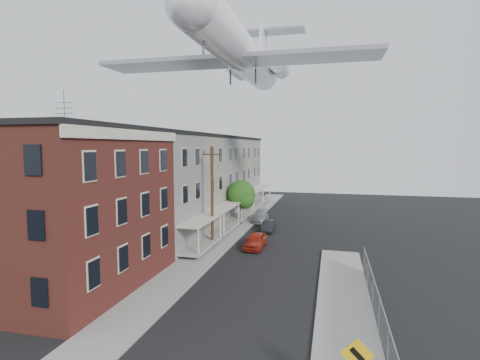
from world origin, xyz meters
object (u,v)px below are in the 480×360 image
Objects in this scene: street_tree at (242,195)px; car_near at (255,241)px; utility_pole at (212,195)px; car_mid at (268,226)px; airplane at (242,54)px; car_far at (260,217)px.

street_tree reaches higher than car_near.
car_mid is (3.80, 7.41, -4.10)m from utility_pole.
utility_pole is 1.73× the size of street_tree.
car_near is at bearing -69.49° from street_tree.
utility_pole is 2.59× the size of car_mid.
car_mid is at bearing 90.46° from car_near.
car_mid is 17.59m from airplane.
utility_pole reaches higher than car_near.
car_far is at bearing 99.36° from car_near.
airplane reaches higher than street_tree.
car_near is 0.14× the size of airplane.
utility_pole is at bearing -101.89° from car_far.
airplane is (1.36, -5.69, 14.30)m from street_tree.
street_tree is 10.29m from car_near.
utility_pole is 5.55m from car_near.
airplane is (-2.11, -3.18, 17.17)m from car_mid.
car_far is 18.87m from airplane.
airplane is at bearing 68.28° from utility_pole.
car_near is 1.15× the size of car_mid.
utility_pole is at bearing -91.89° from street_tree.
car_near is (3.47, -9.28, -2.77)m from street_tree.
car_mid is at bearing -35.87° from street_tree.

